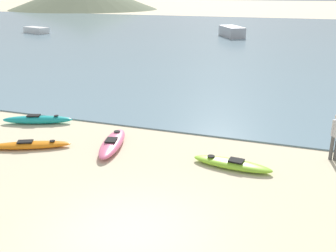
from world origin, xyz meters
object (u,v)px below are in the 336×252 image
Objects in this scene: kayak_on_sand_2 at (112,143)px; kayak_on_sand_4 at (232,164)px; moored_boat_0 at (36,30)px; person_near_waterline at (336,134)px; kayak_on_sand_0 at (30,145)px; moored_boat_1 at (232,32)px; kayak_on_sand_3 at (38,120)px.

kayak_on_sand_2 is 1.09× the size of kayak_on_sand_4.
person_near_waterline is at bearing -40.75° from moored_boat_0.
person_near_waterline is 0.41× the size of moored_boat_0.
kayak_on_sand_0 is at bearing -165.95° from person_near_waterline.
moored_boat_1 reaches higher than moored_boat_0.
kayak_on_sand_0 is at bearing -90.60° from moored_boat_1.
moored_boat_1 is (-7.12, 37.05, 0.55)m from kayak_on_sand_4.
kayak_on_sand_2 is at bearing -168.67° from person_near_waterline.
kayak_on_sand_4 is at bearing -10.28° from kayak_on_sand_3.
moored_boat_0 is at bearing -170.23° from moored_boat_1.
kayak_on_sand_0 is at bearing -58.64° from kayak_on_sand_3.
kayak_on_sand_3 is 12.30m from person_near_waterline.
kayak_on_sand_4 is at bearing 6.60° from kayak_on_sand_0.
kayak_on_sand_2 reaches higher than kayak_on_sand_4.
moored_boat_1 reaches higher than kayak_on_sand_4.
kayak_on_sand_3 is at bearing -93.12° from moored_boat_1.
kayak_on_sand_2 is (2.91, 1.12, 0.04)m from kayak_on_sand_0.
kayak_on_sand_2 is at bearing 176.93° from kayak_on_sand_4.
moored_boat_0 is at bearing 126.77° from kayak_on_sand_0.
kayak_on_sand_4 is (4.61, -0.25, -0.04)m from kayak_on_sand_2.
kayak_on_sand_4 is 37.73m from moored_boat_1.
moored_boat_0 reaches higher than kayak_on_sand_2.
moored_boat_1 is (-10.34, 35.23, -0.30)m from person_near_waterline.
kayak_on_sand_2 is 42.82m from moored_boat_0.
kayak_on_sand_2 reaches higher than kayak_on_sand_0.
kayak_on_sand_2 is 0.99× the size of kayak_on_sand_3.
kayak_on_sand_0 is at bearing -158.97° from kayak_on_sand_2.
person_near_waterline is at bearing 14.05° from kayak_on_sand_0.
kayak_on_sand_3 is (-1.53, 2.51, 0.05)m from kayak_on_sand_0.
kayak_on_sand_0 is 0.73× the size of moored_boat_0.
kayak_on_sand_0 is 11.11m from person_near_waterline.
moored_boat_0 is (-25.06, 33.54, 0.31)m from kayak_on_sand_0.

